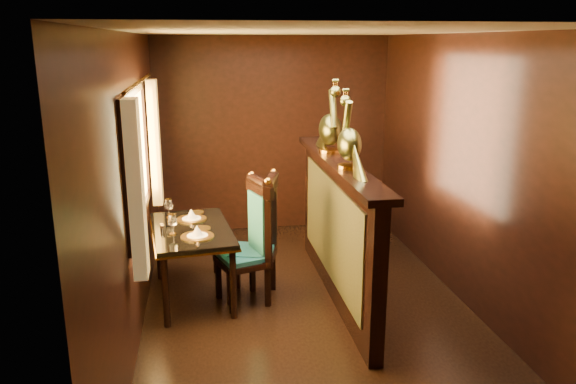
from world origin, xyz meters
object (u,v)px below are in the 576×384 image
Objects in this scene: dining_table at (191,235)px; peacock_right at (330,116)px; peacock_left at (350,130)px; chair_left at (253,237)px; chair_right at (263,234)px.

dining_table is 1.76× the size of peacock_right.
chair_left is at bearing 154.31° from peacock_left.
peacock_left is at bearing -90.00° from peacock_right.
peacock_right is at bearing 38.69° from chair_right.
peacock_left is 0.92× the size of peacock_right.
peacock_right is (0.80, 0.33, 1.08)m from chair_left.
dining_table is at bearing 146.99° from chair_left.
peacock_right is at bearing 4.09° from chair_left.
chair_left is 1.39m from peacock_right.
peacock_right is (0.70, 0.30, 1.07)m from chair_right.
dining_table is 0.60m from chair_left.
peacock_left is at bearing -27.87° from dining_table.
chair_right reaches higher than dining_table.
chair_left is 1.38m from peacock_left.
dining_table is at bearing -172.64° from peacock_right.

